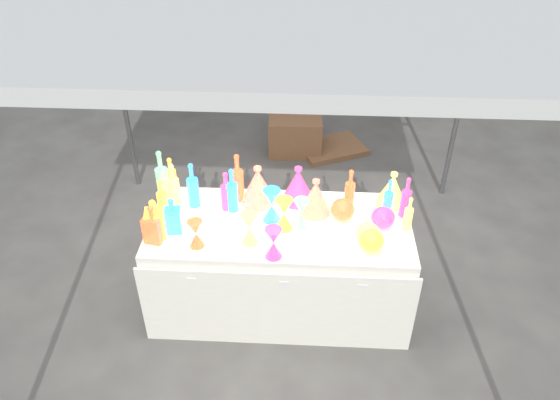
# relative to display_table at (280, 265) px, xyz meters

# --- Properties ---
(ground) EXTENTS (80.00, 80.00, 0.00)m
(ground) POSITION_rel_display_table_xyz_m (-0.00, 0.01, -0.37)
(ground) COLOR slate
(ground) RESTS_ON ground
(display_table) EXTENTS (1.84, 0.83, 0.75)m
(display_table) POSITION_rel_display_table_xyz_m (0.00, 0.00, 0.00)
(display_table) COLOR white
(display_table) RESTS_ON ground
(cardboard_box_closed) EXTENTS (0.57, 0.43, 0.41)m
(cardboard_box_closed) POSITION_rel_display_table_xyz_m (0.04, 2.22, -0.17)
(cardboard_box_closed) COLOR #916341
(cardboard_box_closed) RESTS_ON ground
(cardboard_box_flat) EXTENTS (0.82, 0.72, 0.06)m
(cardboard_box_flat) POSITION_rel_display_table_xyz_m (0.44, 2.25, -0.35)
(cardboard_box_flat) COLOR #916341
(cardboard_box_flat) RESTS_ON ground
(bottle_0) EXTENTS (0.09, 0.09, 0.28)m
(bottle_0) POSITION_rel_display_table_xyz_m (-0.82, 0.36, 0.52)
(bottle_0) COLOR red
(bottle_0) RESTS_ON display_table
(bottle_1) EXTENTS (0.09, 0.09, 0.34)m
(bottle_1) POSITION_rel_display_table_xyz_m (-0.34, 0.15, 0.55)
(bottle_1) COLOR green
(bottle_1) RESTS_ON display_table
(bottle_2) EXTENTS (0.10, 0.10, 0.38)m
(bottle_2) POSITION_rel_display_table_xyz_m (-0.32, 0.28, 0.57)
(bottle_2) COLOR orange
(bottle_2) RESTS_ON display_table
(bottle_3) EXTENTS (0.08, 0.08, 0.30)m
(bottle_3) POSITION_rel_display_table_xyz_m (-0.38, 0.16, 0.53)
(bottle_3) COLOR blue
(bottle_3) RESTS_ON display_table
(bottle_4) EXTENTS (0.11, 0.11, 0.35)m
(bottle_4) POSITION_rel_display_table_xyz_m (-0.75, 0.17, 0.55)
(bottle_4) COLOR #158579
(bottle_4) RESTS_ON display_table
(bottle_5) EXTENTS (0.12, 0.12, 0.41)m
(bottle_5) POSITION_rel_display_table_xyz_m (-0.85, 0.25, 0.58)
(bottle_5) COLOR #BC2599
(bottle_5) RESTS_ON display_table
(bottle_6) EXTENTS (0.09, 0.09, 0.29)m
(bottle_6) POSITION_rel_display_table_xyz_m (-0.81, 0.07, 0.52)
(bottle_6) COLOR red
(bottle_6) RESTS_ON display_table
(bottle_7) EXTENTS (0.08, 0.08, 0.35)m
(bottle_7) POSITION_rel_display_table_xyz_m (-0.62, 0.19, 0.55)
(bottle_7) COLOR green
(bottle_7) RESTS_ON display_table
(decanter_0) EXTENTS (0.14, 0.14, 0.29)m
(decanter_0) POSITION_rel_display_table_xyz_m (-0.81, -0.16, 0.52)
(decanter_0) COLOR red
(decanter_0) RESTS_ON display_table
(decanter_1) EXTENTS (0.13, 0.13, 0.28)m
(decanter_1) POSITION_rel_display_table_xyz_m (-0.81, -0.20, 0.51)
(decanter_1) COLOR orange
(decanter_1) RESTS_ON display_table
(decanter_2) EXTENTS (0.12, 0.12, 0.26)m
(decanter_2) POSITION_rel_display_table_xyz_m (-0.71, -0.10, 0.51)
(decanter_2) COLOR green
(decanter_2) RESTS_ON display_table
(hourglass_0) EXTENTS (0.11, 0.11, 0.20)m
(hourglass_0) POSITION_rel_display_table_xyz_m (-0.53, -0.25, 0.48)
(hourglass_0) COLOR orange
(hourglass_0) RESTS_ON display_table
(hourglass_1) EXTENTS (0.14, 0.14, 0.22)m
(hourglass_1) POSITION_rel_display_table_xyz_m (-0.02, -0.33, 0.49)
(hourglass_1) COLOR blue
(hourglass_1) RESTS_ON display_table
(hourglass_2) EXTENTS (0.12, 0.12, 0.23)m
(hourglass_2) POSITION_rel_display_table_xyz_m (-0.19, -0.19, 0.49)
(hourglass_2) COLOR #158579
(hourglass_2) RESTS_ON display_table
(hourglass_3) EXTENTS (0.13, 0.13, 0.21)m
(hourglass_3) POSITION_rel_display_table_xyz_m (0.15, -0.00, 0.48)
(hourglass_3) COLOR #BC2599
(hourglass_3) RESTS_ON display_table
(hourglass_4) EXTENTS (0.15, 0.15, 0.24)m
(hourglass_4) POSITION_rel_display_table_xyz_m (0.03, -0.04, 0.49)
(hourglass_4) COLOR red
(hourglass_4) RESTS_ON display_table
(hourglass_5) EXTENTS (0.14, 0.14, 0.25)m
(hourglass_5) POSITION_rel_display_table_xyz_m (-0.06, 0.05, 0.50)
(hourglass_5) COLOR green
(hourglass_5) RESTS_ON display_table
(globe_0) EXTENTS (0.20, 0.20, 0.13)m
(globe_0) POSITION_rel_display_table_xyz_m (0.60, -0.22, 0.44)
(globe_0) COLOR red
(globe_0) RESTS_ON display_table
(globe_1) EXTENTS (0.19, 0.19, 0.13)m
(globe_1) POSITION_rel_display_table_xyz_m (0.58, -0.15, 0.44)
(globe_1) COLOR #158579
(globe_1) RESTS_ON display_table
(globe_2) EXTENTS (0.21, 0.21, 0.13)m
(globe_2) POSITION_rel_display_table_xyz_m (0.43, 0.10, 0.44)
(globe_2) COLOR orange
(globe_2) RESTS_ON display_table
(globe_3) EXTENTS (0.18, 0.18, 0.13)m
(globe_3) POSITION_rel_display_table_xyz_m (0.70, 0.02, 0.44)
(globe_3) COLOR blue
(globe_3) RESTS_ON display_table
(lampshade_0) EXTENTS (0.27, 0.27, 0.29)m
(lampshade_0) POSITION_rel_display_table_xyz_m (-0.17, 0.25, 0.52)
(lampshade_0) COLOR yellow
(lampshade_0) RESTS_ON display_table
(lampshade_1) EXTENTS (0.26, 0.26, 0.27)m
(lampshade_1) POSITION_rel_display_table_xyz_m (0.24, 0.16, 0.51)
(lampshade_1) COLOR yellow
(lampshade_1) RESTS_ON display_table
(lampshade_2) EXTENTS (0.24, 0.24, 0.28)m
(lampshade_2) POSITION_rel_display_table_xyz_m (0.11, 0.29, 0.52)
(lampshade_2) COLOR blue
(lampshade_2) RESTS_ON display_table
(lampshade_3) EXTENTS (0.28, 0.28, 0.26)m
(lampshade_3) POSITION_rel_display_table_xyz_m (0.78, 0.28, 0.51)
(lampshade_3) COLOR #158579
(lampshade_3) RESTS_ON display_table
(bottle_8) EXTENTS (0.07, 0.07, 0.30)m
(bottle_8) POSITION_rel_display_table_xyz_m (0.74, 0.15, 0.52)
(bottle_8) COLOR green
(bottle_8) RESTS_ON display_table
(bottle_9) EXTENTS (0.09, 0.09, 0.31)m
(bottle_9) POSITION_rel_display_table_xyz_m (0.48, 0.23, 0.53)
(bottle_9) COLOR orange
(bottle_9) RESTS_ON display_table
(bottle_10) EXTENTS (0.07, 0.07, 0.31)m
(bottle_10) POSITION_rel_display_table_xyz_m (0.86, 0.15, 0.53)
(bottle_10) COLOR blue
(bottle_10) RESTS_ON display_table
(bottle_11) EXTENTS (0.08, 0.08, 0.26)m
(bottle_11) POSITION_rel_display_table_xyz_m (0.86, 0.00, 0.51)
(bottle_11) COLOR #158579
(bottle_11) RESTS_ON display_table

